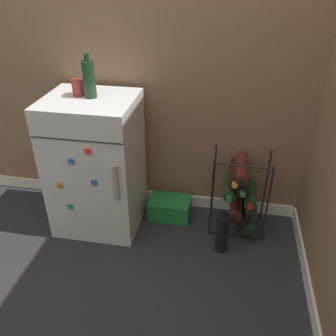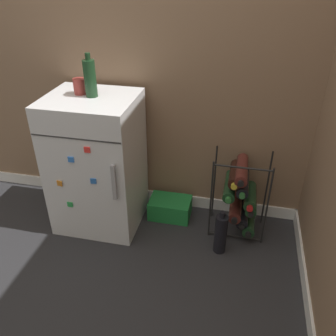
% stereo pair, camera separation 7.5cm
% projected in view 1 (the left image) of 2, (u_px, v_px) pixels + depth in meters
% --- Properties ---
extents(ground_plane, '(14.00, 14.00, 0.00)m').
position_uv_depth(ground_plane, '(137.00, 266.00, 2.21)').
color(ground_plane, '#28282B').
extents(wall_back, '(7.04, 0.07, 2.50)m').
position_uv_depth(wall_back, '(157.00, 35.00, 2.17)').
color(wall_back, '#84664C').
rests_on(wall_back, ground_plane).
extents(mini_fridge, '(0.56, 0.51, 0.93)m').
position_uv_depth(mini_fridge, '(96.00, 165.00, 2.36)').
color(mini_fridge, silver).
rests_on(mini_fridge, ground_plane).
extents(wine_rack, '(0.37, 0.33, 0.58)m').
position_uv_depth(wine_rack, '(242.00, 193.00, 2.37)').
color(wine_rack, black).
rests_on(wine_rack, ground_plane).
extents(soda_box, '(0.30, 0.20, 0.14)m').
position_uv_depth(soda_box, '(170.00, 208.00, 2.60)').
color(soda_box, '#1E7F38').
rests_on(soda_box, ground_plane).
extents(fridge_top_cup, '(0.07, 0.07, 0.10)m').
position_uv_depth(fridge_top_cup, '(78.00, 87.00, 2.14)').
color(fridge_top_cup, maroon).
rests_on(fridge_top_cup, mini_fridge).
extents(fridge_top_bottle, '(0.07, 0.07, 0.26)m').
position_uv_depth(fridge_top_bottle, '(89.00, 79.00, 2.07)').
color(fridge_top_bottle, '#19381E').
rests_on(fridge_top_bottle, mini_fridge).
extents(loose_bottle_floor, '(0.08, 0.08, 0.32)m').
position_uv_depth(loose_bottle_floor, '(222.00, 232.00, 2.26)').
color(loose_bottle_floor, black).
rests_on(loose_bottle_floor, ground_plane).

